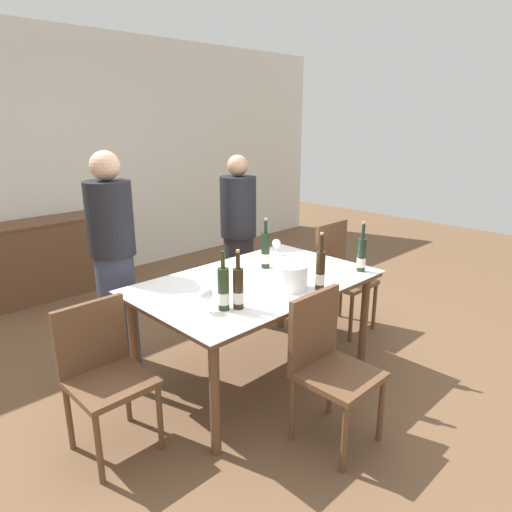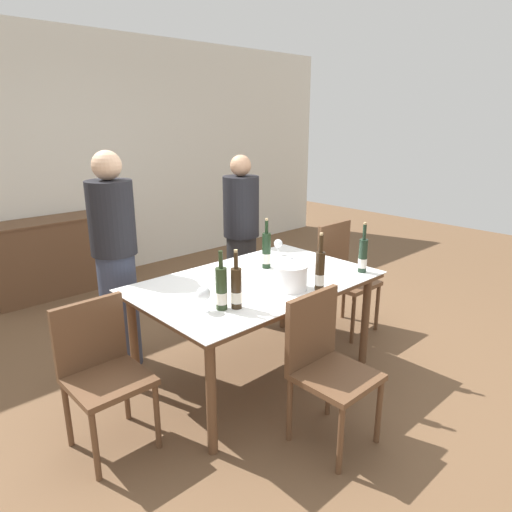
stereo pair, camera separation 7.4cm
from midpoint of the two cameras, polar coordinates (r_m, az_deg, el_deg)
name	(u,v)px [view 1 (the left image)]	position (r m, az deg, el deg)	size (l,w,h in m)	color
ground_plane	(256,375)	(3.55, -0.61, -14.64)	(12.00, 12.00, 0.00)	brown
back_wall	(67,160)	(5.64, -22.95, 10.95)	(8.00, 0.10, 2.80)	silver
sideboard_cabinet	(46,258)	(5.38, -25.16, -0.29)	(1.27, 0.46, 0.83)	brown
dining_table	(256,289)	(3.24, -0.65, -4.21)	(1.68, 1.06, 0.76)	brown
ice_bucket	(291,276)	(3.04, 3.72, -2.50)	(0.23, 0.23, 0.17)	white
wine_bottle_0	(223,290)	(2.71, -4.87, -4.24)	(0.07, 0.07, 0.36)	#28381E
wine_bottle_1	(362,255)	(3.45, 12.47, 0.10)	(0.07, 0.07, 0.38)	#1E3323
wine_bottle_2	(320,270)	(3.04, 7.36, -1.80)	(0.06, 0.06, 0.39)	#332314
wine_bottle_3	(266,251)	(3.45, 0.59, 0.61)	(0.07, 0.07, 0.38)	black
wine_bottle_4	(238,289)	(2.72, -3.01, -4.15)	(0.07, 0.07, 0.37)	#332314
wine_glass_0	(206,295)	(2.70, -7.10, -4.85)	(0.09, 0.09, 0.15)	white
wine_glass_1	(288,262)	(3.33, 3.40, -0.70)	(0.09, 0.09, 0.14)	white
wine_glass_2	(276,244)	(3.81, 2.00, 1.51)	(0.07, 0.07, 0.13)	white
chair_near_front	(327,358)	(2.75, 8.13, -12.55)	(0.42, 0.42, 0.89)	brown
chair_left_end	(103,367)	(2.81, -19.34, -12.98)	(0.42, 0.42, 0.86)	brown
chair_right_end	(339,270)	(4.16, 9.85, -1.70)	(0.42, 0.42, 0.96)	brown
person_host	(114,264)	(3.51, -17.88, -1.01)	(0.33, 0.33, 1.64)	#383F56
person_guest_left	(238,239)	(4.26, -2.70, 2.09)	(0.33, 0.33, 1.54)	#262628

